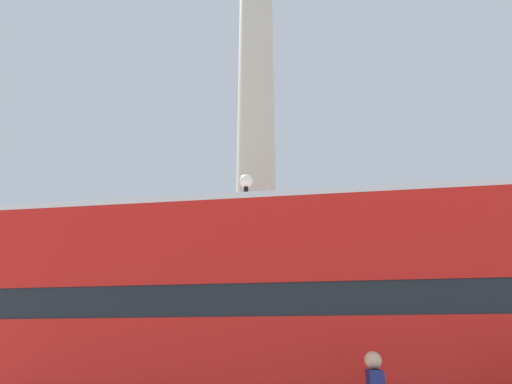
{
  "coord_description": "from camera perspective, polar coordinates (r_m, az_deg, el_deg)",
  "views": [
    {
      "loc": [
        3.44,
        -14.3,
        1.7
      ],
      "look_at": [
        0.0,
        0.0,
        7.45
      ],
      "focal_mm": 28.0,
      "sensor_mm": 36.0,
      "label": 1
    }
  ],
  "objects": [
    {
      "name": "bus_b",
      "position": [
        8.16,
        1.07,
        -16.21
      ],
      "size": [
        10.86,
        3.59,
        4.4
      ],
      "rotation": [
        0.0,
        0.0,
        0.09
      ],
      "color": "red",
      "rests_on": "ground_plane"
    },
    {
      "name": "street_lamp",
      "position": [
        11.29,
        -1.55,
        -11.69
      ],
      "size": [
        0.41,
        0.41,
        6.61
      ],
      "color": "black",
      "rests_on": "ground_plane"
    },
    {
      "name": "monument_column",
      "position": [
        15.46,
        0.0,
        -3.4
      ],
      "size": [
        5.95,
        5.95,
        21.71
      ],
      "color": "#BCB29E",
      "rests_on": "ground_plane"
    },
    {
      "name": "equestrian_statue",
      "position": [
        21.95,
        -28.68,
        -18.53
      ],
      "size": [
        3.42,
        2.7,
        6.3
      ],
      "rotation": [
        0.0,
        0.0,
        0.17
      ],
      "color": "#BCB29E",
      "rests_on": "ground_plane"
    }
  ]
}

